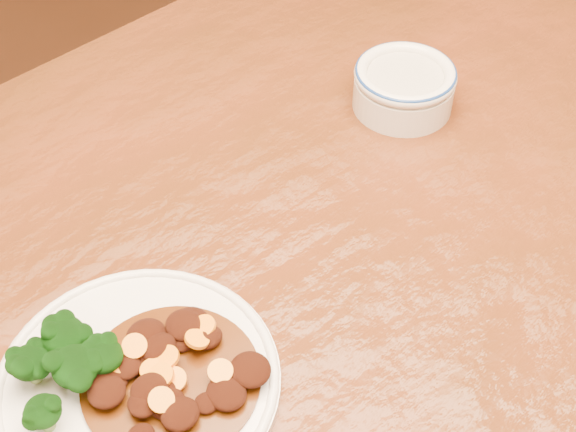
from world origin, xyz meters
TOP-DOWN VIEW (x-y plane):
  - dining_table at (0.00, 0.00)m, footprint 1.56×1.00m
  - dinner_plate at (-0.23, -0.01)m, footprint 0.24×0.24m
  - broccoli_florets at (-0.27, 0.02)m, footprint 0.09×0.08m
  - mince_stew at (-0.21, -0.03)m, footprint 0.15×0.15m
  - dip_bowl at (0.21, 0.11)m, footprint 0.12×0.12m

SIDE VIEW (x-z plane):
  - dining_table at x=0.00m, z-range 0.30..1.05m
  - dinner_plate at x=-0.23m, z-range 0.75..0.77m
  - mince_stew at x=-0.21m, z-range 0.76..0.78m
  - dip_bowl at x=0.21m, z-range 0.75..0.81m
  - broccoli_florets at x=-0.27m, z-range 0.76..0.81m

